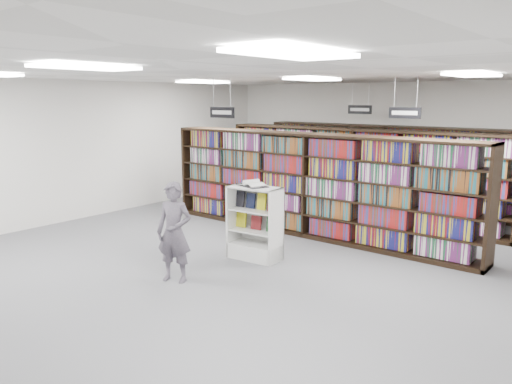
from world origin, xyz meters
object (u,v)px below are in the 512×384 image
Objects in this scene: bookshelf_row_near at (310,185)px; endcap_display at (256,234)px; shopper at (174,232)px; open_book at (252,184)px.

endcap_display is (0.09, -1.89, -0.60)m from bookshelf_row_near.
shopper reaches higher than endcap_display.
shopper is at bearing -105.05° from endcap_display.
open_book reaches higher than endcap_display.
open_book is (-0.10, 0.01, 0.88)m from endcap_display.
shopper is (-0.28, -1.65, 0.33)m from endcap_display.
bookshelf_row_near reaches higher than shopper.
shopper is at bearing -76.65° from open_book.
bookshelf_row_near is at bearing 87.28° from endcap_display.
bookshelf_row_near reaches higher than endcap_display.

